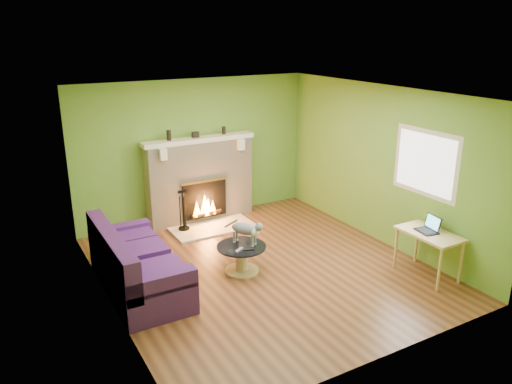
# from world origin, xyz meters

# --- Properties ---
(floor) EXTENTS (5.00, 5.00, 0.00)m
(floor) POSITION_xyz_m (0.00, 0.00, 0.00)
(floor) COLOR #582D19
(floor) RESTS_ON ground
(ceiling) EXTENTS (5.00, 5.00, 0.00)m
(ceiling) POSITION_xyz_m (0.00, 0.00, 2.60)
(ceiling) COLOR white
(ceiling) RESTS_ON wall_back
(wall_back) EXTENTS (5.00, 0.00, 5.00)m
(wall_back) POSITION_xyz_m (0.00, 2.50, 1.30)
(wall_back) COLOR #5A912F
(wall_back) RESTS_ON floor
(wall_front) EXTENTS (5.00, 0.00, 5.00)m
(wall_front) POSITION_xyz_m (0.00, -2.50, 1.30)
(wall_front) COLOR #5A912F
(wall_front) RESTS_ON floor
(wall_left) EXTENTS (0.00, 5.00, 5.00)m
(wall_left) POSITION_xyz_m (-2.25, 0.00, 1.30)
(wall_left) COLOR #5A912F
(wall_left) RESTS_ON floor
(wall_right) EXTENTS (0.00, 5.00, 5.00)m
(wall_right) POSITION_xyz_m (2.25, 0.00, 1.30)
(wall_right) COLOR #5A912F
(wall_right) RESTS_ON floor
(window_frame) EXTENTS (0.00, 1.20, 1.20)m
(window_frame) POSITION_xyz_m (2.24, -0.90, 1.55)
(window_frame) COLOR silver
(window_frame) RESTS_ON wall_right
(window_pane) EXTENTS (0.00, 1.06, 1.06)m
(window_pane) POSITION_xyz_m (2.23, -0.90, 1.55)
(window_pane) COLOR white
(window_pane) RESTS_ON wall_right
(fireplace) EXTENTS (2.10, 0.46, 1.58)m
(fireplace) POSITION_xyz_m (0.00, 2.32, 0.77)
(fireplace) COLOR beige
(fireplace) RESTS_ON floor
(hearth) EXTENTS (1.50, 0.75, 0.03)m
(hearth) POSITION_xyz_m (0.00, 1.80, 0.01)
(hearth) COLOR beige
(hearth) RESTS_ON floor
(mantel) EXTENTS (2.10, 0.28, 0.08)m
(mantel) POSITION_xyz_m (0.00, 2.30, 1.54)
(mantel) COLOR white
(mantel) RESTS_ON fireplace
(sofa) EXTENTS (0.91, 2.01, 0.90)m
(sofa) POSITION_xyz_m (-1.86, 0.31, 0.35)
(sofa) COLOR #46185B
(sofa) RESTS_ON floor
(coffee_table) EXTENTS (0.73, 0.73, 0.41)m
(coffee_table) POSITION_xyz_m (-0.34, 0.06, 0.24)
(coffee_table) COLOR #D6B873
(coffee_table) RESTS_ON floor
(desk) EXTENTS (0.53, 0.91, 0.67)m
(desk) POSITION_xyz_m (1.95, -1.37, 0.59)
(desk) COLOR #D6B873
(desk) RESTS_ON floor
(cat) EXTENTS (0.51, 0.65, 0.39)m
(cat) POSITION_xyz_m (-0.26, 0.11, 0.60)
(cat) COLOR slate
(cat) RESTS_ON coffee_table
(remote_silver) EXTENTS (0.17, 0.13, 0.02)m
(remote_silver) POSITION_xyz_m (-0.44, -0.06, 0.42)
(remote_silver) COLOR gray
(remote_silver) RESTS_ON coffee_table
(remote_black) EXTENTS (0.16, 0.09, 0.02)m
(remote_black) POSITION_xyz_m (-0.32, -0.12, 0.42)
(remote_black) COLOR black
(remote_black) RESTS_ON coffee_table
(laptop) EXTENTS (0.31, 0.34, 0.23)m
(laptop) POSITION_xyz_m (1.93, -1.32, 0.79)
(laptop) COLOR black
(laptop) RESTS_ON desk
(fire_tools) EXTENTS (0.20, 0.20, 0.74)m
(fire_tools) POSITION_xyz_m (-0.50, 1.95, 0.40)
(fire_tools) COLOR black
(fire_tools) RESTS_ON hearth
(mantel_vase_left) EXTENTS (0.08, 0.08, 0.18)m
(mantel_vase_left) POSITION_xyz_m (-0.55, 2.33, 1.67)
(mantel_vase_left) COLOR black
(mantel_vase_left) RESTS_ON mantel
(mantel_vase_right) EXTENTS (0.07, 0.07, 0.14)m
(mantel_vase_right) POSITION_xyz_m (0.51, 2.33, 1.65)
(mantel_vase_right) COLOR black
(mantel_vase_right) RESTS_ON mantel
(mantel_box) EXTENTS (0.12, 0.08, 0.10)m
(mantel_box) POSITION_xyz_m (-0.05, 2.33, 1.63)
(mantel_box) COLOR black
(mantel_box) RESTS_ON mantel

